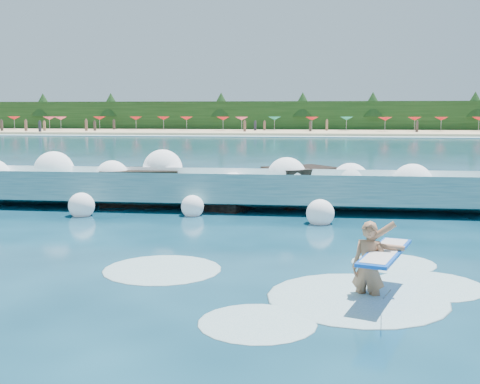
# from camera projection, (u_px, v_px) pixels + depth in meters

# --- Properties ---
(ground) EXTENTS (200.00, 200.00, 0.00)m
(ground) POSITION_uv_depth(u_px,v_px,m) (165.00, 254.00, 13.90)
(ground) COLOR #072939
(ground) RESTS_ON ground
(beach) EXTENTS (140.00, 20.00, 0.40)m
(beach) POSITION_uv_depth(u_px,v_px,m) (295.00, 132.00, 90.54)
(beach) COLOR tan
(beach) RESTS_ON ground
(wet_band) EXTENTS (140.00, 5.00, 0.08)m
(wet_band) POSITION_uv_depth(u_px,v_px,m) (292.00, 136.00, 79.75)
(wet_band) COLOR silver
(wet_band) RESTS_ON ground
(treeline) EXTENTS (140.00, 4.00, 5.00)m
(treeline) POSITION_uv_depth(u_px,v_px,m) (298.00, 116.00, 100.06)
(treeline) COLOR black
(treeline) RESTS_ON ground
(breaking_wave) EXTENTS (19.25, 2.94, 1.66)m
(breaking_wave) POSITION_uv_depth(u_px,v_px,m) (197.00, 190.00, 20.83)
(breaking_wave) COLOR teal
(breaking_wave) RESTS_ON ground
(rock_cluster) EXTENTS (8.66, 3.64, 1.56)m
(rock_cluster) POSITION_uv_depth(u_px,v_px,m) (213.00, 191.00, 21.20)
(rock_cluster) COLOR black
(rock_cluster) RESTS_ON ground
(surfer_with_board) EXTENTS (1.22, 2.86, 1.65)m
(surfer_with_board) POSITION_uv_depth(u_px,v_px,m) (373.00, 265.00, 10.48)
(surfer_with_board) COLOR #A16C4B
(surfer_with_board) RESTS_ON ground
(wave_spray) EXTENTS (15.82, 4.56, 2.03)m
(wave_spray) POSITION_uv_depth(u_px,v_px,m) (201.00, 179.00, 20.69)
(wave_spray) COLOR white
(wave_spray) RESTS_ON ground
(surf_foam) EXTENTS (9.37, 5.92, 0.16)m
(surf_foam) POSITION_uv_depth(u_px,v_px,m) (327.00, 290.00, 11.06)
(surf_foam) COLOR silver
(surf_foam) RESTS_ON ground
(beach_umbrellas) EXTENTS (112.27, 6.58, 0.50)m
(beach_umbrellas) POSITION_uv_depth(u_px,v_px,m) (295.00, 118.00, 92.26)
(beach_umbrellas) COLOR #168C72
(beach_umbrellas) RESTS_ON ground
(beachgoers) EXTENTS (97.91, 13.15, 1.94)m
(beachgoers) POSITION_uv_depth(u_px,v_px,m) (288.00, 127.00, 87.64)
(beachgoers) COLOR #3F332D
(beachgoers) RESTS_ON ground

